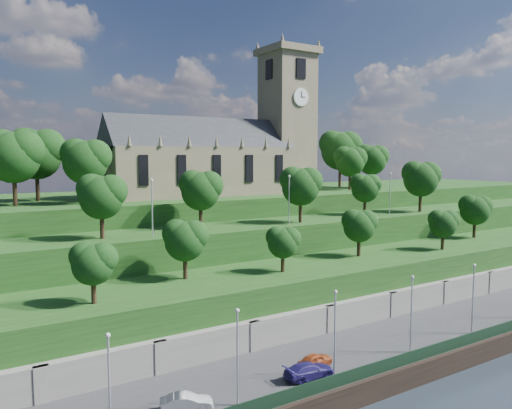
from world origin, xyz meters
TOP-DOWN VIEW (x-y plane):
  - ground at (0.00, 0.00)m, footprint 320.00×320.00m
  - promenade at (0.00, 6.00)m, footprint 160.00×12.00m
  - quay_wall at (0.00, -0.05)m, footprint 160.00×0.50m
  - fence at (0.00, 0.60)m, footprint 160.00×0.10m
  - retaining_wall at (0.00, 11.97)m, footprint 160.00×2.10m
  - embankment_lower at (0.00, 18.00)m, footprint 160.00×12.00m
  - embankment_upper at (0.00, 29.00)m, footprint 160.00×10.00m
  - hilltop at (0.00, 50.00)m, footprint 160.00×32.00m
  - church at (0.79, 45.98)m, footprint 38.60×12.35m
  - trees_lower at (4.15, 18.45)m, footprint 68.07×8.37m
  - trees_upper at (3.99, 28.01)m, footprint 59.97×8.52m
  - trees_hilltop at (1.14, 45.49)m, footprint 73.83×17.02m
  - lamp_posts_promenade at (-2.00, 2.50)m, footprint 60.36×0.36m
  - lamp_posts_upper at (0.00, 26.00)m, footprint 40.36×0.36m
  - car_left at (-12.24, 4.89)m, footprint 3.84×1.99m
  - car_middle at (-25.80, 3.81)m, footprint 4.29×2.88m
  - car_right at (-14.21, 3.33)m, footprint 4.85×2.26m

SIDE VIEW (x-z plane):
  - ground at x=0.00m, z-range 0.00..0.00m
  - promenade at x=0.00m, z-range 0.00..2.00m
  - quay_wall at x=0.00m, z-range 0.00..2.20m
  - retaining_wall at x=0.00m, z-range 0.00..5.00m
  - fence at x=0.00m, z-range 2.00..3.20m
  - car_left at x=-12.24m, z-range 2.00..3.25m
  - car_middle at x=-25.80m, z-range 2.00..3.34m
  - car_right at x=-14.21m, z-range 2.00..3.37m
  - embankment_lower at x=0.00m, z-range 0.00..8.00m
  - embankment_upper at x=0.00m, z-range 0.00..12.00m
  - lamp_posts_promenade at x=-2.00m, z-range 2.61..10.45m
  - hilltop at x=0.00m, z-range 0.00..15.00m
  - trees_lower at x=4.15m, z-range 8.75..15.95m
  - lamp_posts_upper at x=0.00m, z-range 12.59..19.53m
  - trees_upper at x=3.99m, z-range 13.03..21.78m
  - trees_hilltop at x=1.14m, z-range 16.03..27.99m
  - church at x=0.79m, z-range 8.72..36.32m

